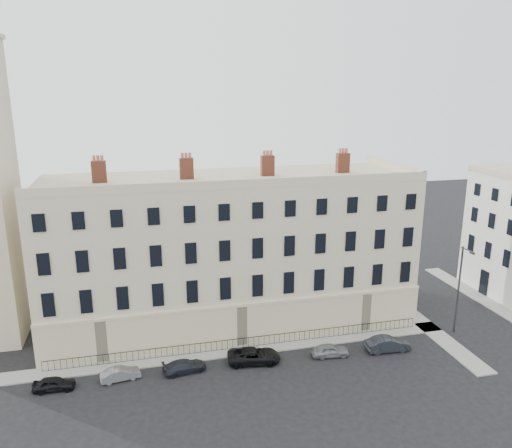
% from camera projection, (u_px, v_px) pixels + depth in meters
% --- Properties ---
extents(ground, '(160.00, 160.00, 0.00)m').
position_uv_depth(ground, '(325.00, 371.00, 42.70)').
color(ground, black).
rests_on(ground, ground).
extents(terrace, '(36.22, 12.22, 17.00)m').
position_uv_depth(terrace, '(229.00, 250.00, 50.61)').
color(terrace, '#C6BA93').
rests_on(terrace, ground).
extents(pavement_terrace, '(48.00, 2.00, 0.12)m').
position_uv_depth(pavement_terrace, '(201.00, 355.00, 45.09)').
color(pavement_terrace, gray).
rests_on(pavement_terrace, ground).
extents(pavement_east_return, '(2.00, 24.00, 0.12)m').
position_uv_depth(pavement_east_return, '(412.00, 315.00, 53.17)').
color(pavement_east_return, gray).
rests_on(pavement_east_return, ground).
extents(pavement_adjacent, '(2.00, 20.00, 0.12)m').
position_uv_depth(pavement_adjacent, '(481.00, 298.00, 57.33)').
color(pavement_adjacent, gray).
rests_on(pavement_adjacent, ground).
extents(railings, '(35.00, 0.04, 0.96)m').
position_uv_depth(railings, '(243.00, 343.00, 46.25)').
color(railings, black).
rests_on(railings, ground).
extents(car_a, '(3.31, 1.46, 1.11)m').
position_uv_depth(car_a, '(54.00, 384.00, 39.82)').
color(car_a, black).
rests_on(car_a, ground).
extents(car_b, '(3.38, 1.63, 1.07)m').
position_uv_depth(car_b, '(120.00, 374.00, 41.25)').
color(car_b, slate).
rests_on(car_b, ground).
extents(car_c, '(3.90, 2.03, 1.08)m').
position_uv_depth(car_c, '(185.00, 366.00, 42.38)').
color(car_c, '#1F222A').
rests_on(car_c, ground).
extents(car_d, '(4.92, 2.77, 1.30)m').
position_uv_depth(car_d, '(254.00, 356.00, 43.83)').
color(car_d, black).
rests_on(car_d, ground).
extents(car_e, '(3.51, 1.68, 1.16)m').
position_uv_depth(car_e, '(330.00, 350.00, 44.90)').
color(car_e, gray).
rests_on(car_e, ground).
extents(car_f, '(4.19, 1.64, 1.36)m').
position_uv_depth(car_f, '(388.00, 344.00, 45.80)').
color(car_f, '#20242B').
rests_on(car_f, ground).
extents(streetlamp, '(0.39, 1.93, 8.93)m').
position_uv_depth(streetlamp, '(459.00, 286.00, 48.10)').
color(streetlamp, '#323338').
rests_on(streetlamp, ground).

